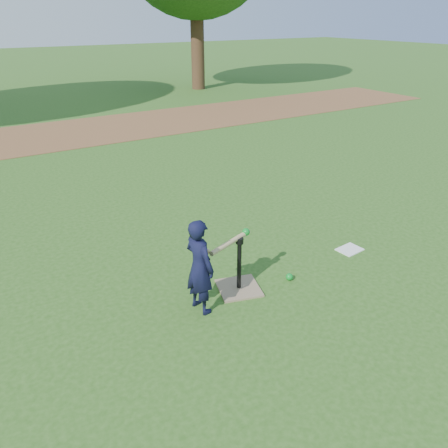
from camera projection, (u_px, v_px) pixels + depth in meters
ground at (207, 281)px, 4.81m from camera, size 80.00×80.00×0.00m
dirt_strip at (53, 135)px, 10.54m from camera, size 24.00×3.00×0.01m
child at (200, 267)px, 4.15m from camera, size 0.29×0.39×0.98m
wiffle_ball_ground at (289, 277)px, 4.82m from camera, size 0.08×0.08×0.08m
clipboard at (350, 250)px, 5.44m from camera, size 0.32×0.26×0.01m
batting_tee at (239, 280)px, 4.63m from camera, size 0.53×0.53×0.61m
swing_action at (232, 241)px, 4.35m from camera, size 0.62×0.25×0.09m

